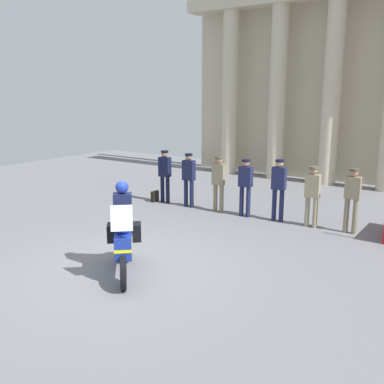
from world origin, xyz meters
name	(u,v)px	position (x,y,z in m)	size (l,w,h in m)	color
ground_plane	(124,269)	(0.00, 0.00, 0.00)	(28.18, 28.18, 0.00)	slate
colonnade_backdrop	(310,77)	(-0.44, 11.65, 4.21)	(10.72, 1.54, 8.04)	#B6AB91
officer_in_row_0	(165,172)	(-2.77, 5.00, 1.02)	(0.39, 0.24, 1.74)	black
officer_in_row_1	(189,176)	(-1.79, 4.96, 1.01)	(0.39, 0.24, 1.72)	#141938
officer_in_row_2	(219,179)	(-0.74, 5.04, 1.00)	(0.39, 0.24, 1.70)	#7A7056
officer_in_row_3	(245,183)	(0.20, 4.98, 1.01)	(0.39, 0.24, 1.70)	#191E42
officer_in_row_4	(279,185)	(1.19, 5.10, 1.04)	(0.39, 0.24, 1.76)	#191E42
officer_in_row_5	(312,192)	(2.17, 5.05, 0.98)	(0.39, 0.24, 1.67)	gray
officer_in_row_6	(352,195)	(3.20, 5.11, 1.01)	(0.39, 0.24, 1.70)	#7A7056
motorcycle_with_rider	(124,235)	(0.13, -0.11, 0.79)	(1.47, 1.65, 1.90)	black
briefcase_on_ground	(155,196)	(-3.15, 4.92, 0.18)	(0.10, 0.32, 0.36)	black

